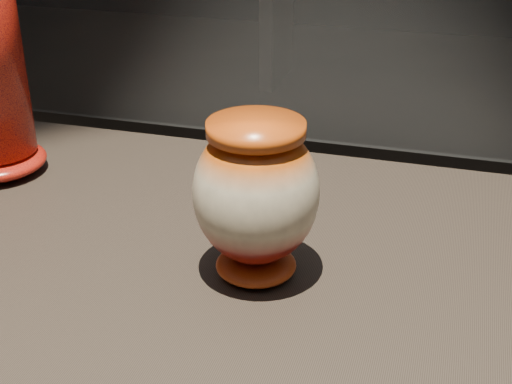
% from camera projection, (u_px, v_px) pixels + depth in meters
% --- Properties ---
extents(main_vase, '(0.15, 0.15, 0.18)m').
position_uv_depth(main_vase, '(256.00, 195.00, 0.76)').
color(main_vase, maroon).
rests_on(main_vase, display_plinth).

